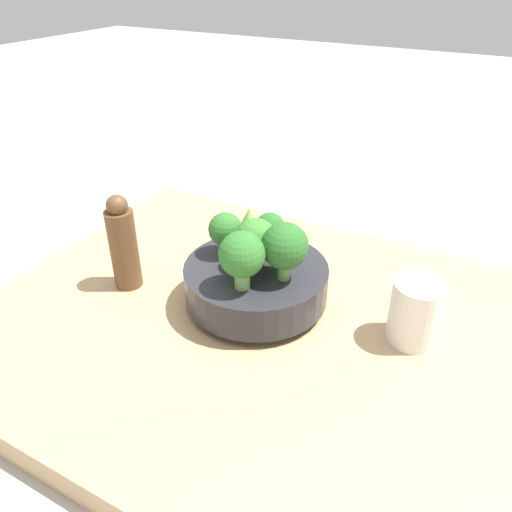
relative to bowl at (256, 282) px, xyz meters
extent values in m
plane|color=#ADA89E|center=(0.03, -0.04, -0.09)|extent=(6.00, 6.00, 0.00)
cube|color=tan|center=(0.03, -0.04, -0.06)|extent=(0.90, 0.70, 0.05)
cylinder|color=#28282D|center=(0.00, 0.00, -0.03)|extent=(0.10, 0.10, 0.01)
cylinder|color=#28282D|center=(0.00, 0.00, 0.00)|extent=(0.23, 0.23, 0.06)
cylinder|color=#609347|center=(-0.01, 0.06, 0.04)|extent=(0.03, 0.03, 0.02)
sphere|color=#286023|center=(-0.01, 0.06, 0.07)|extent=(0.05, 0.05, 0.05)
cylinder|color=#7AB256|center=(0.00, 0.00, 0.04)|extent=(0.02, 0.02, 0.03)
sphere|color=#387A2D|center=(0.00, 0.00, 0.08)|extent=(0.07, 0.07, 0.07)
cylinder|color=#7AB256|center=(0.01, -0.06, 0.05)|extent=(0.02, 0.02, 0.03)
sphere|color=#2D6B28|center=(0.01, -0.06, 0.09)|extent=(0.07, 0.07, 0.07)
cylinder|color=#6BA34C|center=(-0.06, 0.01, 0.04)|extent=(0.02, 0.02, 0.03)
sphere|color=#2D6B28|center=(-0.06, 0.01, 0.08)|extent=(0.06, 0.06, 0.06)
cylinder|color=#6BA34C|center=(0.05, -0.01, 0.05)|extent=(0.02, 0.02, 0.03)
sphere|color=#286023|center=(0.05, -0.01, 0.09)|extent=(0.07, 0.07, 0.07)
cylinder|color=#6BA34C|center=(-0.04, 0.04, 0.05)|extent=(0.03, 0.03, 0.03)
cone|color=#93B751|center=(-0.04, 0.04, 0.09)|extent=(0.05, 0.05, 0.05)
cylinder|color=silver|center=(0.25, 0.03, 0.01)|extent=(0.08, 0.08, 0.10)
cylinder|color=brown|center=(-0.22, -0.06, 0.03)|extent=(0.05, 0.05, 0.14)
sphere|color=brown|center=(-0.22, -0.06, 0.11)|extent=(0.04, 0.04, 0.04)
camera|label=1|loc=(0.32, -0.59, 0.46)|focal=35.00mm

